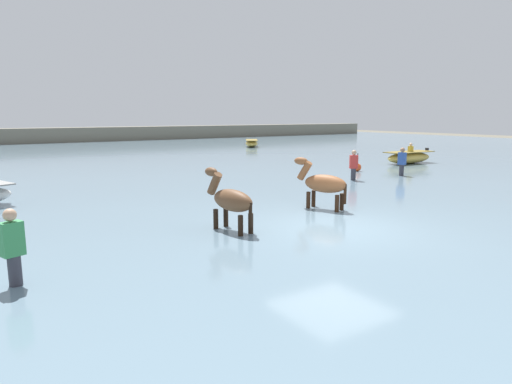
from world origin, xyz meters
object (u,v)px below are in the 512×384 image
(boat_far_inshore, at_px, (252,143))
(person_spectator_far, at_px, (14,256))
(person_onlooker_left, at_px, (353,169))
(channel_buoy, at_px, (357,167))
(horse_trailing_chestnut, at_px, (323,185))
(person_wading_mid, at_px, (402,165))
(boat_distant_east, at_px, (409,157))
(horse_lead_bay, at_px, (231,202))

(boat_far_inshore, xyz_separation_m, person_spectator_far, (-19.79, -24.03, 0.18))
(person_onlooker_left, relative_size, channel_buoy, 1.90)
(horse_trailing_chestnut, height_order, person_wading_mid, horse_trailing_chestnut)
(person_onlooker_left, bearing_deg, boat_distant_east, 22.31)
(horse_trailing_chestnut, height_order, boat_far_inshore, horse_trailing_chestnut)
(horse_lead_bay, distance_m, channel_buoy, 12.33)
(person_spectator_far, distance_m, channel_buoy, 16.85)
(boat_far_inshore, distance_m, person_spectator_far, 31.13)
(person_onlooker_left, bearing_deg, horse_lead_bay, -152.57)
(person_wading_mid, bearing_deg, person_spectator_far, -161.47)
(boat_distant_east, relative_size, person_onlooker_left, 1.93)
(boat_far_inshore, height_order, person_onlooker_left, person_onlooker_left)
(channel_buoy, bearing_deg, boat_far_inshore, 74.30)
(person_onlooker_left, relative_size, person_wading_mid, 1.00)
(boat_far_inshore, bearing_deg, person_wading_mid, -102.60)
(boat_distant_east, bearing_deg, boat_far_inshore, 90.96)
(horse_trailing_chestnut, xyz_separation_m, boat_distant_east, (12.11, 6.59, -0.36))
(boat_distant_east, relative_size, channel_buoy, 3.68)
(boat_distant_east, bearing_deg, channel_buoy, -169.21)
(person_wading_mid, bearing_deg, horse_trailing_chestnut, -155.67)
(horse_lead_bay, distance_m, person_onlooker_left, 9.30)
(channel_buoy, bearing_deg, horse_lead_bay, -149.14)
(boat_far_inshore, bearing_deg, boat_distant_east, -89.04)
(horse_lead_bay, bearing_deg, boat_far_inshore, 56.38)
(horse_lead_bay, relative_size, horse_trailing_chestnut, 0.99)
(boat_distant_east, height_order, channel_buoy, boat_distant_east)
(person_spectator_far, bearing_deg, horse_trailing_chestnut, 12.55)
(horse_trailing_chestnut, bearing_deg, horse_lead_bay, -168.83)
(person_wading_mid, bearing_deg, channel_buoy, 101.96)
(boat_far_inshore, distance_m, person_wading_mid, 19.27)
(boat_far_inshore, xyz_separation_m, person_onlooker_left, (-6.99, -18.65, 0.18))
(person_onlooker_left, distance_m, person_spectator_far, 13.89)
(channel_buoy, bearing_deg, person_spectator_far, -153.87)
(boat_distant_east, distance_m, person_onlooker_left, 7.84)
(person_spectator_far, distance_m, person_wading_mid, 16.44)
(person_onlooker_left, bearing_deg, boat_far_inshore, 69.45)
(person_spectator_far, relative_size, channel_buoy, 1.90)
(boat_distant_east, distance_m, person_spectator_far, 21.73)
(horse_lead_bay, distance_m, person_spectator_far, 4.68)
(horse_trailing_chestnut, bearing_deg, person_wading_mid, 24.33)
(boat_distant_east, xyz_separation_m, boat_far_inshore, (-0.26, 15.67, -0.04))
(boat_distant_east, xyz_separation_m, person_onlooker_left, (-7.26, -2.98, 0.14))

